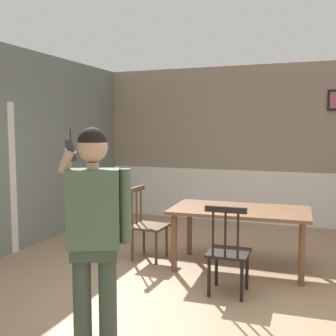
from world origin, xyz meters
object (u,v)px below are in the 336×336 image
Objects in this scene: chair_by_doorway at (228,251)px; chair_near_window at (147,224)px; dining_table at (240,216)px; person_figure at (95,225)px.

chair_near_window is at bearing 147.04° from chair_by_doorway.
dining_table is 0.98× the size of person_figure.
person_figure is at bearing -106.22° from dining_table.
chair_near_window is 2.39m from person_figure.
chair_near_window is (-1.22, -0.05, -0.20)m from dining_table.
person_figure reaches higher than dining_table.
person_figure is at bearing -116.72° from chair_by_doorway.
chair_by_doorway is 1.72m from person_figure.
chair_near_window is at bearing -177.45° from dining_table.
chair_near_window and chair_by_doorway have the same top height.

